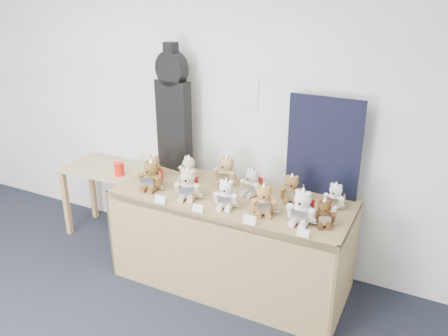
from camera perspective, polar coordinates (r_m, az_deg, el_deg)
The scene contains 22 objects.
room_shell at distance 3.84m, azimuth 3.06°, elevation 9.73°, with size 6.00×6.00×6.00m.
display_table at distance 3.61m, azimuth 0.38°, elevation -6.60°, with size 1.98×0.84×0.82m.
side_table at distance 4.62m, azimuth -14.89°, elevation -1.37°, with size 0.92×0.55×0.74m.
guitar_case at distance 4.04m, azimuth -6.63°, elevation 7.59°, with size 0.37×0.16×1.17m.
navy_board at distance 3.58m, azimuth 12.83°, elevation 2.71°, with size 0.61×0.02×0.81m, color black.
red_cup at distance 4.32m, azimuth -13.52°, elevation -0.14°, with size 0.10×0.10×0.13m, color red.
teddy_front_far_left at distance 3.73m, azimuth -9.44°, elevation -1.08°, with size 0.24×0.21×0.29m.
teddy_front_left at distance 3.51m, azimuth -4.71°, elevation -2.22°, with size 0.25×0.22×0.29m.
teddy_front_centre at distance 3.36m, azimuth 0.29°, elevation -3.51°, with size 0.22×0.19×0.26m.
teddy_front_right at distance 3.27m, azimuth 5.22°, elevation -4.28°, with size 0.22×0.21×0.27m.
teddy_front_far_right at distance 3.17m, azimuth 10.16°, elevation -5.19°, with size 0.24×0.20×0.29m.
teddy_front_end at distance 3.18m, azimuth 12.91°, elevation -5.85°, with size 0.19×0.18×0.23m.
teddy_back_left at distance 3.86m, azimuth -4.67°, elevation -0.25°, with size 0.21×0.20×0.26m.
teddy_back_centre_left at distance 3.77m, azimuth 0.30°, elevation -0.49°, with size 0.24×0.20×0.29m.
teddy_back_centre_right at distance 3.58m, azimuth 3.68°, elevation -1.99°, with size 0.21×0.19×0.25m.
teddy_back_right at distance 3.51m, azimuth 8.81°, elevation -2.76°, with size 0.21×0.19×0.25m.
teddy_back_end at distance 3.47m, azimuth 14.29°, elevation -3.65°, with size 0.19×0.16×0.23m.
teddy_back_far_left at distance 4.01m, azimuth -9.13°, elevation 0.21°, with size 0.19×0.16×0.23m.
entry_card_a at distance 3.48m, azimuth -8.36°, elevation -4.08°, with size 0.09×0.00×0.07m, color silver.
entry_card_b at distance 3.31m, azimuth -3.45°, elevation -5.29°, with size 0.09×0.00×0.06m, color silver.
entry_card_c at distance 3.14m, azimuth 3.34°, elevation -6.79°, with size 0.10×0.00×0.07m, color silver.
entry_card_d at distance 3.02m, azimuth 10.27°, elevation -8.35°, with size 0.08×0.00×0.06m, color silver.
Camera 1 is at (2.29, -0.94, 2.31)m, focal length 35.00 mm.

